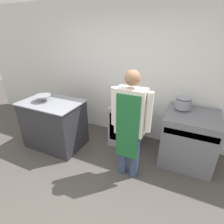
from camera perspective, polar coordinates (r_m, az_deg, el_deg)
name	(u,v)px	position (r m, az deg, el deg)	size (l,w,h in m)	color
ground_plane	(70,208)	(2.70, -13.49, -28.25)	(14.00, 14.00, 0.00)	#4C4742
wall_back	(129,74)	(3.58, 5.62, 12.37)	(8.00, 0.05, 2.70)	white
prep_counter	(55,124)	(3.62, -18.25, -3.68)	(1.13, 0.76, 0.93)	#2D2D33
stove	(188,138)	(3.29, 23.69, -7.90)	(0.83, 0.79, 0.93)	slate
fridge_unit	(127,124)	(3.56, 4.88, -3.83)	(0.58, 0.61, 0.83)	#93999E
person_cook	(130,122)	(2.49, 5.94, -3.32)	(0.59, 0.24, 1.69)	#38476B
mixing_bowl	(43,98)	(3.50, -21.59, 4.22)	(0.30, 0.30, 0.12)	gray
stock_pot	(183,103)	(3.17, 22.29, 2.89)	(0.26, 0.26, 0.21)	gray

